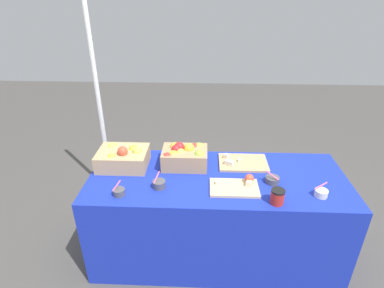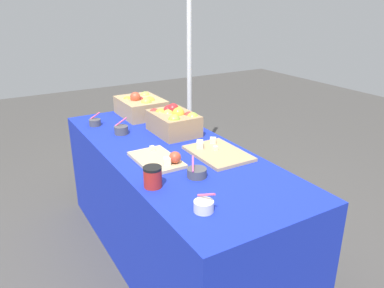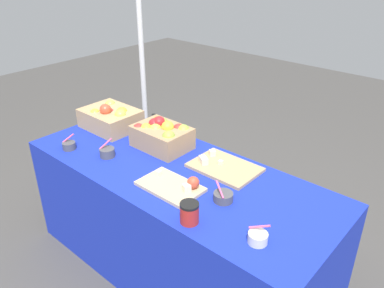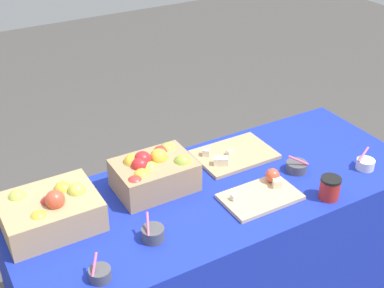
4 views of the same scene
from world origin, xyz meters
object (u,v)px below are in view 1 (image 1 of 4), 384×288
apple_crate_middle (184,155)px  sample_bowl_mid (159,184)px  cutting_board_front (237,186)px  sample_bowl_near (119,192)px  cutting_board_back (242,163)px  sample_bowl_far (321,193)px  coffee_cup (277,197)px  apple_crate_left (123,157)px  sample_bowl_extra (272,180)px  tent_pole (99,103)px

apple_crate_middle → sample_bowl_mid: apple_crate_middle is taller
cutting_board_front → sample_bowl_near: size_ratio=3.50×
cutting_board_back → sample_bowl_far: bearing=-39.3°
sample_bowl_mid → coffee_cup: sample_bowl_mid is taller
apple_crate_middle → sample_bowl_mid: 0.35m
sample_bowl_mid → sample_bowl_far: 1.10m
apple_crate_left → sample_bowl_mid: size_ratio=3.46×
cutting_board_front → sample_bowl_extra: sample_bowl_extra is taller
sample_bowl_extra → coffee_cup: coffee_cup is taller
sample_bowl_near → sample_bowl_far: bearing=2.0°
cutting_board_front → cutting_board_back: cutting_board_front is taller
cutting_board_front → sample_bowl_near: sample_bowl_near is taller
coffee_cup → tent_pole: size_ratio=0.05×
sample_bowl_near → tent_pole: size_ratio=0.05×
coffee_cup → tent_pole: tent_pole is taller
apple_crate_middle → cutting_board_back: (0.45, 0.04, -0.08)m
cutting_board_front → sample_bowl_near: (-0.80, -0.11, 0.01)m
cutting_board_front → cutting_board_back: 0.34m
apple_crate_left → tent_pole: (-0.36, 0.64, 0.21)m
tent_pole → sample_bowl_extra: bearing=-29.0°
cutting_board_back → sample_bowl_near: 0.98m
cutting_board_back → sample_bowl_extra: sample_bowl_extra is taller
cutting_board_back → apple_crate_middle: bearing=-175.0°
sample_bowl_near → tent_pole: 1.13m
apple_crate_left → coffee_cup: bearing=-20.8°
sample_bowl_far → tent_pole: 2.04m
coffee_cup → sample_bowl_far: bearing=16.1°
sample_bowl_far → coffee_cup: coffee_cup is taller
sample_bowl_far → sample_bowl_extra: 0.33m
cutting_board_back → coffee_cup: size_ratio=3.69×
apple_crate_middle → cutting_board_front: bearing=-37.2°
tent_pole → sample_bowl_mid: bearing=-53.5°
apple_crate_left → sample_bowl_near: bearing=-81.2°
sample_bowl_mid → tent_pole: (-0.68, 0.92, 0.26)m
sample_bowl_near → sample_bowl_mid: 0.28m
sample_bowl_far → coffee_cup: 0.32m
apple_crate_middle → cutting_board_back: apple_crate_middle is taller
cutting_board_front → sample_bowl_mid: sample_bowl_mid is taller
sample_bowl_mid → sample_bowl_near: bearing=-159.5°
sample_bowl_far → apple_crate_middle: bearing=159.1°
apple_crate_middle → sample_bowl_extra: apple_crate_middle is taller
apple_crate_middle → coffee_cup: size_ratio=3.36×
apple_crate_middle → sample_bowl_near: (-0.41, -0.40, -0.06)m
apple_crate_left → cutting_board_front: apple_crate_left is taller
cutting_board_front → coffee_cup: 0.29m
sample_bowl_mid → sample_bowl_extra: bearing=6.8°
tent_pole → apple_crate_middle: bearing=-36.1°
sample_bowl_far → sample_bowl_extra: (-0.30, 0.15, -0.00)m
sample_bowl_far → sample_bowl_near: bearing=-178.0°
apple_crate_middle → sample_bowl_far: 1.01m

